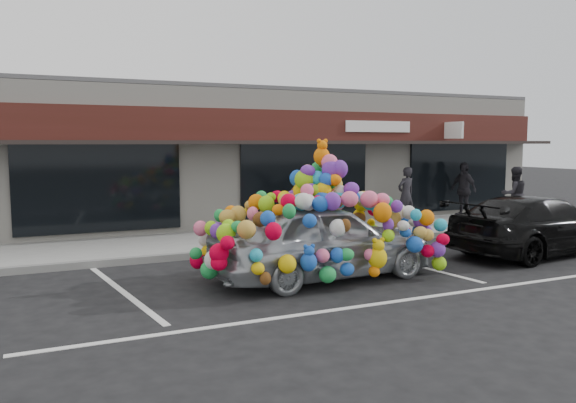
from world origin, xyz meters
name	(u,v)px	position (x,y,z in m)	size (l,w,h in m)	color
ground	(291,277)	(0.00, 0.00, 0.00)	(90.00, 90.00, 0.00)	black
shop_building	(184,157)	(0.00, 8.44, 2.16)	(24.00, 7.20, 4.31)	silver
sidewalk	(227,241)	(0.00, 4.00, 0.07)	(26.00, 3.00, 0.15)	gray
kerb	(247,251)	(0.00, 2.50, 0.07)	(26.00, 0.18, 0.16)	slate
parking_stripe_left	(123,292)	(-3.20, 0.20, 0.00)	(0.12, 4.40, 0.01)	silver
parking_stripe_mid	(402,262)	(2.80, 0.20, 0.00)	(0.12, 4.40, 0.01)	silver
parking_stripe_right	(573,244)	(8.20, 0.20, 0.00)	(0.12, 4.40, 0.01)	silver
lane_line	(450,294)	(2.00, -2.30, 0.00)	(14.00, 0.12, 0.01)	silver
toy_car	(322,231)	(0.49, -0.35, 0.94)	(3.21, 4.86, 2.77)	#91949A
black_sedan	(537,225)	(6.26, -0.34, 0.70)	(4.81, 1.95, 1.40)	black
pedestrian_a	(406,194)	(6.15, 4.66, 1.01)	(0.63, 0.41, 1.73)	black
pedestrian_b	(514,194)	(9.23, 3.20, 1.02)	(0.85, 0.66, 1.74)	black
pedestrian_c	(463,190)	(8.63, 4.84, 1.07)	(0.45, 1.07, 1.83)	#29252B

